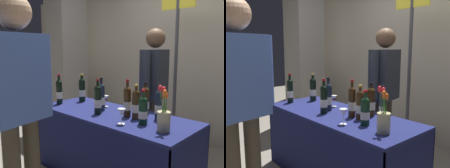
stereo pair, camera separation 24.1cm
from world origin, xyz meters
TOP-DOWN VIEW (x-y plane):
  - back_partition at (0.00, 1.67)m, footprint 7.94×0.12m
  - concrete_pillar at (-1.94, 0.87)m, footprint 0.52×0.52m
  - tasting_table at (0.00, 0.00)m, footprint 1.72×0.68m
  - featured_wine_bottle at (0.46, 0.14)m, footprint 0.07×0.07m
  - display_bottle_0 at (0.44, -0.07)m, footprint 0.08×0.08m
  - display_bottle_1 at (0.19, 0.01)m, footprint 0.07×0.07m
  - display_bottle_2 at (-0.16, 0.00)m, footprint 0.08×0.08m
  - display_bottle_3 at (-0.73, -0.13)m, footprint 0.07×0.07m
  - display_bottle_4 at (-0.64, 0.15)m, footprint 0.08×0.08m
  - display_bottle_5 at (-0.09, -0.11)m, footprint 0.07×0.07m
  - display_bottle_6 at (0.28, 0.18)m, footprint 0.08×0.08m
  - display_bottle_7 at (0.29, 0.01)m, footprint 0.08×0.08m
  - wine_glass_near_vendor at (-0.24, 0.15)m, footprint 0.07×0.07m
  - wine_glass_mid at (0.30, -0.20)m, footprint 0.07×0.07m
  - flower_vase at (0.66, -0.10)m, footprint 0.11×0.11m
  - brochure_stand at (-0.43, 0.21)m, footprint 0.17×0.08m
  - vendor_presenter at (0.09, 0.62)m, footprint 0.28×0.54m
  - taster_foreground_right at (0.01, -0.97)m, footprint 0.28×0.59m
  - booth_signpost at (0.06, 1.16)m, footprint 0.47×0.04m

SIDE VIEW (x-z plane):
  - tasting_table at x=0.00m, z-range 0.14..0.86m
  - brochure_stand at x=-0.43m, z-range 0.72..0.85m
  - wine_glass_near_vendor at x=-0.24m, z-range 0.75..0.88m
  - wine_glass_mid at x=0.30m, z-range 0.75..0.89m
  - flower_vase at x=0.66m, z-range 0.65..1.02m
  - display_bottle_0 at x=0.44m, z-range 0.70..1.00m
  - featured_wine_bottle at x=0.46m, z-range 0.70..1.02m
  - display_bottle_7 at x=0.29m, z-range 0.70..1.03m
  - display_bottle_6 at x=0.28m, z-range 0.70..1.03m
  - display_bottle_3 at x=-0.73m, z-range 0.69..1.05m
  - display_bottle_4 at x=-0.64m, z-range 0.70..1.04m
  - display_bottle_5 at x=-0.09m, z-range 0.70..1.05m
  - display_bottle_2 at x=-0.16m, z-range 0.70..1.05m
  - display_bottle_1 at x=0.19m, z-range 0.69..1.05m
  - vendor_presenter at x=0.09m, z-range 0.15..1.74m
  - taster_foreground_right at x=0.01m, z-range 0.18..1.92m
  - back_partition at x=0.00m, z-range 0.00..2.43m
  - booth_signpost at x=0.06m, z-range 0.21..2.26m
  - concrete_pillar at x=-1.94m, z-range 0.00..3.10m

